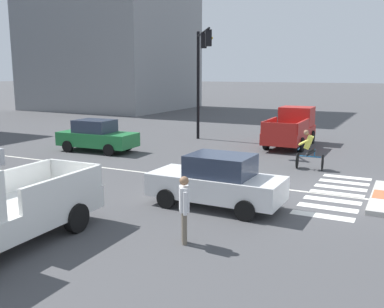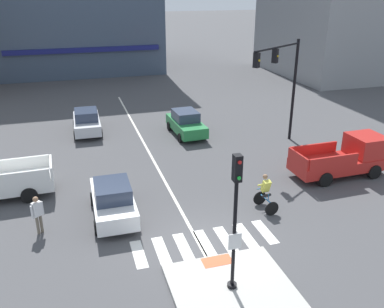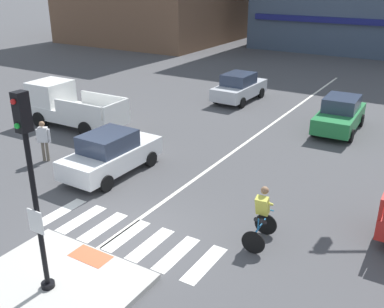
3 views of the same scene
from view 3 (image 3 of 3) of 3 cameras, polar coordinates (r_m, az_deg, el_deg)
ground_plane at (r=13.17m, az=-8.65°, el=-10.40°), size 300.00×300.00×0.00m
traffic_island at (r=11.56m, az=-17.88°, el=-16.15°), size 4.00×3.55×0.15m
tactile_pad_front at (r=12.26m, az=-12.87°, el=-12.63°), size 1.10×0.60×0.01m
signal_pole at (r=10.06m, az=-19.86°, el=-2.93°), size 0.44×0.38×4.73m
crosswalk_stripe_a at (r=14.84m, az=-16.38°, el=-7.08°), size 0.44×1.80×0.01m
crosswalk_stripe_b at (r=14.26m, az=-13.95°, el=-8.07°), size 0.44×1.80×0.01m
crosswalk_stripe_c at (r=13.72m, az=-11.32°, el=-9.13°), size 0.44×1.80×0.01m
crosswalk_stripe_d at (r=13.21m, az=-8.46°, el=-10.25°), size 0.44×1.80×0.01m
crosswalk_stripe_e at (r=12.74m, az=-5.35°, el=-11.43°), size 0.44×1.80×0.01m
crosswalk_stripe_f at (r=12.32m, az=-2.00°, el=-12.65°), size 0.44×1.80×0.01m
crosswalk_stripe_g at (r=11.95m, az=1.62°, el=-13.91°), size 0.44×1.80×0.01m
lane_centre_line at (r=21.05m, az=8.40°, el=2.51°), size 0.14×28.00×0.01m
car_silver_westbound_distant at (r=26.34m, az=6.07°, el=8.50°), size 1.91×4.13×1.64m
car_green_eastbound_far at (r=22.21m, az=18.41°, el=4.84°), size 1.97×4.16×1.64m
car_white_westbound_near at (r=16.78m, az=-10.34°, el=0.07°), size 1.88×4.12×1.64m
pickup_truck_white_cross_left at (r=22.61m, az=-15.53°, el=5.91°), size 5.15×2.16×2.08m
cyclist at (r=12.48m, az=8.90°, el=-7.73°), size 0.74×1.14×1.68m
pedestrian_at_curb_left at (r=18.51m, az=-18.48°, el=1.97°), size 0.48×0.38×1.67m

